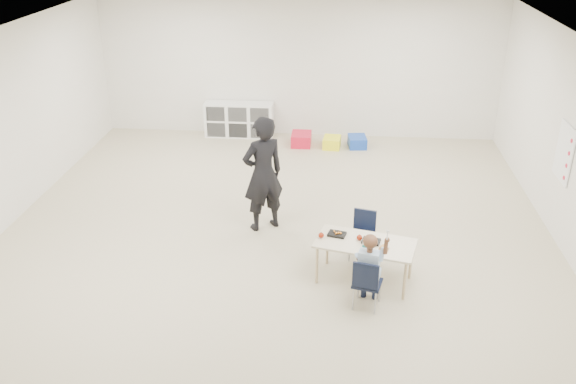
# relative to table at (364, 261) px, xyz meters

# --- Properties ---
(room) EXTENTS (9.00, 9.02, 2.80)m
(room) POSITION_rel_table_xyz_m (-1.25, 0.93, 1.12)
(room) COLOR beige
(room) RESTS_ON ground
(table) EXTENTS (1.33, 0.88, 0.56)m
(table) POSITION_rel_table_xyz_m (0.00, 0.00, 0.00)
(table) COLOR beige
(table) RESTS_ON ground
(chair_near) EXTENTS (0.39, 0.37, 0.67)m
(chair_near) POSITION_rel_table_xyz_m (0.02, -0.55, 0.05)
(chair_near) COLOR black
(chair_near) RESTS_ON ground
(chair_far) EXTENTS (0.39, 0.37, 0.67)m
(chair_far) POSITION_rel_table_xyz_m (-0.02, 0.55, 0.05)
(chair_far) COLOR black
(chair_far) RESTS_ON ground
(child) EXTENTS (0.54, 0.54, 1.06)m
(child) POSITION_rel_table_xyz_m (0.02, -0.55, 0.24)
(child) COLOR #B6D8F6
(child) RESTS_ON chair_near
(lunch_tray_near) EXTENTS (0.25, 0.21, 0.03)m
(lunch_tray_near) POSITION_rel_table_xyz_m (0.07, 0.01, 0.29)
(lunch_tray_near) COLOR black
(lunch_tray_near) RESTS_ON table
(lunch_tray_far) EXTENTS (0.25, 0.21, 0.03)m
(lunch_tray_far) POSITION_rel_table_xyz_m (-0.36, 0.15, 0.29)
(lunch_tray_far) COLOR black
(lunch_tray_far) RESTS_ON table
(milk_carton) EXTENTS (0.08, 0.08, 0.10)m
(milk_carton) POSITION_rel_table_xyz_m (0.00, -0.11, 0.32)
(milk_carton) COLOR white
(milk_carton) RESTS_ON table
(bread_roll) EXTENTS (0.09, 0.09, 0.07)m
(bread_roll) POSITION_rel_table_xyz_m (0.22, -0.16, 0.31)
(bread_roll) COLOR tan
(bread_roll) RESTS_ON table
(apple_near) EXTENTS (0.07, 0.07, 0.07)m
(apple_near) POSITION_rel_table_xyz_m (-0.07, 0.05, 0.31)
(apple_near) COLOR maroon
(apple_near) RESTS_ON table
(apple_far) EXTENTS (0.07, 0.07, 0.07)m
(apple_far) POSITION_rel_table_xyz_m (-0.55, 0.07, 0.31)
(apple_far) COLOR maroon
(apple_far) RESTS_ON table
(cubby_shelf) EXTENTS (1.40, 0.40, 0.70)m
(cubby_shelf) POSITION_rel_table_xyz_m (-2.45, 5.21, 0.07)
(cubby_shelf) COLOR white
(cubby_shelf) RESTS_ON ground
(rules_poster) EXTENTS (0.02, 0.60, 0.80)m
(rules_poster) POSITION_rel_table_xyz_m (2.73, 1.53, 0.97)
(rules_poster) COLOR white
(rules_poster) RESTS_ON room
(adult) EXTENTS (0.75, 0.69, 1.72)m
(adult) POSITION_rel_table_xyz_m (-1.44, 1.30, 0.58)
(adult) COLOR black
(adult) RESTS_ON ground
(bin_red) EXTENTS (0.39, 0.49, 0.24)m
(bin_red) POSITION_rel_table_xyz_m (-1.13, 4.78, -0.16)
(bin_red) COLOR red
(bin_red) RESTS_ON ground
(bin_yellow) EXTENTS (0.36, 0.45, 0.21)m
(bin_yellow) POSITION_rel_table_xyz_m (-0.52, 4.70, -0.18)
(bin_yellow) COLOR #FFFC1A
(bin_yellow) RESTS_ON ground
(bin_blue) EXTENTS (0.39, 0.47, 0.21)m
(bin_blue) POSITION_rel_table_xyz_m (-0.02, 4.78, -0.18)
(bin_blue) COLOR #1743B3
(bin_blue) RESTS_ON ground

